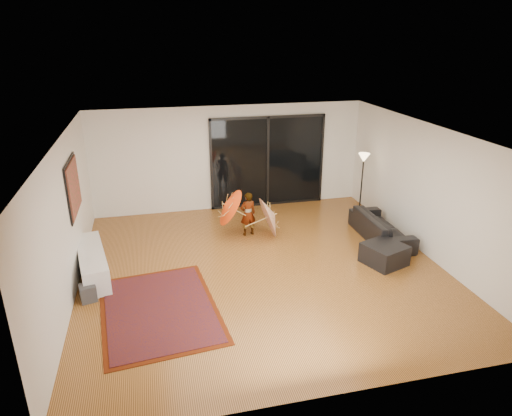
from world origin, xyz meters
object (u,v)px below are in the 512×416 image
object	(u,v)px
sofa	(381,227)
child	(248,214)
media_console	(92,263)
ottoman	(384,254)

from	to	relation	value
sofa	child	bearing A→B (deg)	73.56
media_console	ottoman	distance (m)	5.77
sofa	ottoman	distance (m)	1.21
sofa	child	size ratio (longest dim) A/B	1.88
sofa	child	xyz separation A→B (m)	(-2.88, 0.91, 0.23)
ottoman	child	world-z (taller)	child
media_console	sofa	distance (m)	6.20
sofa	child	world-z (taller)	child
child	media_console	bearing A→B (deg)	8.69
media_console	sofa	bearing A→B (deg)	-8.34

